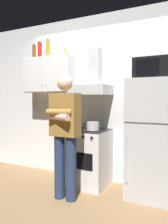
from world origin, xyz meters
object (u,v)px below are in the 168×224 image
object	(u,v)px
bottle_beer_brown	(34,52)
bottle_spice_jar	(66,52)
microwave	(153,69)
refrigerator	(152,139)
bottle_soda_red	(40,50)
range_hood	(92,82)
upper_cabinet	(50,75)
cooking_pot	(93,126)
bottle_liquor_amber	(48,49)
stove_oven	(88,157)
person_standing	(65,132)

from	to	relation	value
bottle_beer_brown	bottle_spice_jar	bearing A→B (deg)	-3.25
microwave	bottle_beer_brown	xyz separation A→B (m)	(-2.11, 0.13, 0.44)
refrigerator	bottle_spice_jar	distance (m)	1.94
bottle_soda_red	microwave	bearing A→B (deg)	-2.29
refrigerator	bottle_beer_brown	distance (m)	2.53
range_hood	upper_cabinet	bearing A→B (deg)	-179.91
cooking_pot	bottle_liquor_amber	bearing A→B (deg)	166.34
microwave	bottle_liquor_amber	distance (m)	1.84
bottle_soda_red	bottle_beer_brown	xyz separation A→B (m)	(-0.17, 0.05, -0.01)
bottle_liquor_amber	bottle_soda_red	distance (m)	0.17
bottle_spice_jar	cooking_pot	bearing A→B (deg)	-20.47
stove_oven	bottle_soda_red	world-z (taller)	bottle_soda_red
stove_oven	bottle_beer_brown	xyz separation A→B (m)	(-1.16, 0.15, 1.74)
upper_cabinet	person_standing	distance (m)	1.35
refrigerator	cooking_pot	world-z (taller)	refrigerator
person_standing	bottle_spice_jar	distance (m)	1.46
bottle_spice_jar	bottle_beer_brown	size ratio (longest dim) A/B	0.47
cooking_pot	upper_cabinet	bearing A→B (deg)	165.27
bottle_beer_brown	person_standing	bearing A→B (deg)	-34.02
upper_cabinet	bottle_beer_brown	xyz separation A→B (m)	(-0.36, 0.02, 0.43)
stove_oven	person_standing	size ratio (longest dim) A/B	0.53
range_hood	refrigerator	bearing A→B (deg)	-7.55
person_standing	microwave	bearing A→B (deg)	32.00
stove_oven	person_standing	xyz separation A→B (m)	(-0.05, -0.61, 0.47)
range_hood	bottle_spice_jar	distance (m)	0.70
upper_cabinet	cooking_pot	size ratio (longest dim) A/B	3.19
stove_oven	bottle_liquor_amber	world-z (taller)	bottle_liquor_amber
range_hood	person_standing	xyz separation A→B (m)	(-0.05, -0.73, -0.70)
stove_oven	cooking_pot	xyz separation A→B (m)	(0.13, -0.12, 0.50)
stove_oven	range_hood	world-z (taller)	range_hood
bottle_soda_red	bottle_spice_jar	bearing A→B (deg)	1.08
microwave	bottle_beer_brown	distance (m)	2.16
person_standing	cooking_pot	size ratio (longest dim) A/B	5.81
cooking_pot	bottle_soda_red	xyz separation A→B (m)	(-1.13, 0.22, 1.25)
range_hood	bottle_soda_red	xyz separation A→B (m)	(-1.00, -0.03, 0.59)
range_hood	bottle_liquor_amber	distance (m)	1.02
bottle_beer_brown	bottle_liquor_amber	bearing A→B (deg)	-5.46
refrigerator	microwave	xyz separation A→B (m)	(-0.00, 0.02, 0.94)
person_standing	bottle_soda_red	size ratio (longest dim) A/B	5.72
microwave	bottle_spice_jar	distance (m)	1.47
microwave	cooking_pot	world-z (taller)	microwave
stove_oven	bottle_beer_brown	distance (m)	2.10
bottle_liquor_amber	bottle_beer_brown	distance (m)	0.34
microwave	cooking_pot	size ratio (longest dim) A/B	1.70
upper_cabinet	bottle_spice_jar	size ratio (longest dim) A/B	7.16
range_hood	bottle_soda_red	world-z (taller)	bottle_soda_red
stove_oven	bottle_spice_jar	bearing A→B (deg)	167.33
person_standing	bottle_spice_jar	world-z (taller)	bottle_spice_jar
cooking_pot	stove_oven	bearing A→B (deg)	137.51
stove_oven	microwave	world-z (taller)	microwave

